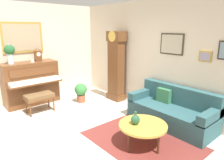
{
  "coord_description": "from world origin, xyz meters",
  "views": [
    {
      "loc": [
        3.44,
        -1.77,
        2.12
      ],
      "look_at": [
        -0.02,
        1.19,
        0.94
      ],
      "focal_mm": 32.57,
      "sensor_mm": 36.0,
      "label": 1
    }
  ],
  "objects_px": {
    "couch": "(172,111)",
    "potted_plant": "(81,91)",
    "teacup": "(32,61)",
    "piano": "(31,83)",
    "flower_vase": "(10,52)",
    "grandfather_clock": "(116,68)",
    "piano_bench": "(39,97)",
    "mantel_clock": "(38,55)",
    "coffee_table": "(143,126)",
    "green_jug": "(135,120)"
  },
  "relations": [
    {
      "from": "couch",
      "to": "potted_plant",
      "type": "height_order",
      "value": "couch"
    },
    {
      "from": "teacup",
      "to": "piano",
      "type": "bearing_deg",
      "value": -111.45
    },
    {
      "from": "flower_vase",
      "to": "potted_plant",
      "type": "relative_size",
      "value": 1.04
    },
    {
      "from": "grandfather_clock",
      "to": "couch",
      "type": "xyz_separation_m",
      "value": [
        2.03,
        -0.13,
        -0.65
      ]
    },
    {
      "from": "piano_bench",
      "to": "mantel_clock",
      "type": "bearing_deg",
      "value": 155.67
    },
    {
      "from": "mantel_clock",
      "to": "teacup",
      "type": "relative_size",
      "value": 3.28
    },
    {
      "from": "couch",
      "to": "flower_vase",
      "type": "xyz_separation_m",
      "value": [
        -3.34,
        -2.37,
        1.2
      ]
    },
    {
      "from": "flower_vase",
      "to": "grandfather_clock",
      "type": "bearing_deg",
      "value": 62.41
    },
    {
      "from": "coffee_table",
      "to": "piano_bench",
      "type": "bearing_deg",
      "value": -162.81
    },
    {
      "from": "mantel_clock",
      "to": "green_jug",
      "type": "bearing_deg",
      "value": 6.72
    },
    {
      "from": "couch",
      "to": "coffee_table",
      "type": "height_order",
      "value": "couch"
    },
    {
      "from": "grandfather_clock",
      "to": "potted_plant",
      "type": "height_order",
      "value": "grandfather_clock"
    },
    {
      "from": "coffee_table",
      "to": "potted_plant",
      "type": "height_order",
      "value": "potted_plant"
    },
    {
      "from": "flower_vase",
      "to": "piano_bench",
      "type": "bearing_deg",
      "value": 26.27
    },
    {
      "from": "mantel_clock",
      "to": "teacup",
      "type": "bearing_deg",
      "value": -79.59
    },
    {
      "from": "couch",
      "to": "flower_vase",
      "type": "relative_size",
      "value": 3.28
    },
    {
      "from": "piano",
      "to": "flower_vase",
      "type": "relative_size",
      "value": 2.48
    },
    {
      "from": "teacup",
      "to": "flower_vase",
      "type": "bearing_deg",
      "value": -93.49
    },
    {
      "from": "potted_plant",
      "to": "coffee_table",
      "type": "bearing_deg",
      "value": -7.54
    },
    {
      "from": "coffee_table",
      "to": "grandfather_clock",
      "type": "bearing_deg",
      "value": 149.6
    },
    {
      "from": "grandfather_clock",
      "to": "flower_vase",
      "type": "distance_m",
      "value": 2.87
    },
    {
      "from": "couch",
      "to": "green_jug",
      "type": "bearing_deg",
      "value": -87.69
    },
    {
      "from": "mantel_clock",
      "to": "green_jug",
      "type": "height_order",
      "value": "mantel_clock"
    },
    {
      "from": "piano_bench",
      "to": "green_jug",
      "type": "distance_m",
      "value": 2.73
    },
    {
      "from": "coffee_table",
      "to": "teacup",
      "type": "xyz_separation_m",
      "value": [
        -3.45,
        -0.68,
        0.83
      ]
    },
    {
      "from": "potted_plant",
      "to": "green_jug",
      "type": "bearing_deg",
      "value": -9.98
    },
    {
      "from": "grandfather_clock",
      "to": "potted_plant",
      "type": "xyz_separation_m",
      "value": [
        -0.49,
        -0.93,
        -0.64
      ]
    },
    {
      "from": "coffee_table",
      "to": "teacup",
      "type": "bearing_deg",
      "value": -168.92
    },
    {
      "from": "green_jug",
      "to": "teacup",
      "type": "bearing_deg",
      "value": -170.25
    },
    {
      "from": "piano",
      "to": "coffee_table",
      "type": "relative_size",
      "value": 1.64
    },
    {
      "from": "grandfather_clock",
      "to": "couch",
      "type": "distance_m",
      "value": 2.14
    },
    {
      "from": "piano_bench",
      "to": "teacup",
      "type": "relative_size",
      "value": 6.03
    },
    {
      "from": "flower_vase",
      "to": "green_jug",
      "type": "distance_m",
      "value": 3.71
    },
    {
      "from": "grandfather_clock",
      "to": "potted_plant",
      "type": "distance_m",
      "value": 1.23
    },
    {
      "from": "piano",
      "to": "flower_vase",
      "type": "height_order",
      "value": "flower_vase"
    },
    {
      "from": "piano",
      "to": "grandfather_clock",
      "type": "relative_size",
      "value": 0.71
    },
    {
      "from": "coffee_table",
      "to": "potted_plant",
      "type": "relative_size",
      "value": 1.57
    },
    {
      "from": "piano",
      "to": "green_jug",
      "type": "bearing_deg",
      "value": 11.1
    },
    {
      "from": "potted_plant",
      "to": "piano",
      "type": "bearing_deg",
      "value": -126.25
    },
    {
      "from": "couch",
      "to": "green_jug",
      "type": "xyz_separation_m",
      "value": [
        0.05,
        -1.25,
        0.19
      ]
    },
    {
      "from": "mantel_clock",
      "to": "potted_plant",
      "type": "relative_size",
      "value": 0.68
    },
    {
      "from": "piano",
      "to": "coffee_table",
      "type": "height_order",
      "value": "piano"
    },
    {
      "from": "piano",
      "to": "potted_plant",
      "type": "distance_m",
      "value": 1.41
    },
    {
      "from": "green_jug",
      "to": "potted_plant",
      "type": "relative_size",
      "value": 0.43
    },
    {
      "from": "flower_vase",
      "to": "teacup",
      "type": "distance_m",
      "value": 0.62
    },
    {
      "from": "couch",
      "to": "coffee_table",
      "type": "distance_m",
      "value": 1.16
    },
    {
      "from": "piano_bench",
      "to": "grandfather_clock",
      "type": "distance_m",
      "value": 2.26
    },
    {
      "from": "teacup",
      "to": "grandfather_clock",
      "type": "bearing_deg",
      "value": 56.95
    },
    {
      "from": "potted_plant",
      "to": "couch",
      "type": "bearing_deg",
      "value": 17.57
    },
    {
      "from": "piano",
      "to": "teacup",
      "type": "xyz_separation_m",
      "value": [
        0.03,
        0.09,
        0.61
      ]
    }
  ]
}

